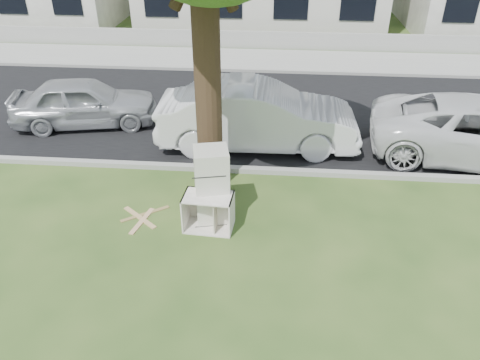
# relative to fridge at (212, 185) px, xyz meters

# --- Properties ---
(ground) EXTENTS (120.00, 120.00, 0.00)m
(ground) POSITION_rel_fridge_xyz_m (0.20, -0.58, -0.78)
(ground) COLOR #2A481A
(road) EXTENTS (120.00, 7.00, 0.01)m
(road) POSITION_rel_fridge_xyz_m (0.20, 5.42, -0.77)
(road) COLOR black
(road) RESTS_ON ground
(kerb_near) EXTENTS (120.00, 0.18, 0.12)m
(kerb_near) POSITION_rel_fridge_xyz_m (0.20, 1.87, -0.78)
(kerb_near) COLOR gray
(kerb_near) RESTS_ON ground
(kerb_far) EXTENTS (120.00, 0.18, 0.12)m
(kerb_far) POSITION_rel_fridge_xyz_m (0.20, 8.97, -0.78)
(kerb_far) COLOR gray
(kerb_far) RESTS_ON ground
(sidewalk) EXTENTS (120.00, 2.80, 0.01)m
(sidewalk) POSITION_rel_fridge_xyz_m (0.20, 10.42, -0.77)
(sidewalk) COLOR gray
(sidewalk) RESTS_ON ground
(low_wall) EXTENTS (120.00, 0.15, 0.70)m
(low_wall) POSITION_rel_fridge_xyz_m (0.20, 12.02, -0.43)
(low_wall) COLOR gray
(low_wall) RESTS_ON ground
(fridge) EXTENTS (0.75, 0.72, 1.56)m
(fridge) POSITION_rel_fridge_xyz_m (0.00, 0.00, 0.00)
(fridge) COLOR #B7B3A5
(fridge) RESTS_ON ground
(cabinet) EXTENTS (0.98, 0.65, 0.73)m
(cabinet) POSITION_rel_fridge_xyz_m (-0.04, -0.31, -0.41)
(cabinet) COLOR silver
(cabinet) RESTS_ON ground
(plank_a) EXTENTS (0.89, 0.66, 0.02)m
(plank_a) POSITION_rel_fridge_xyz_m (-1.40, 0.01, -0.77)
(plank_a) COLOR olive
(plank_a) RESTS_ON ground
(plank_b) EXTENTS (0.83, 0.71, 0.02)m
(plank_b) POSITION_rel_fridge_xyz_m (-1.48, -0.13, -0.77)
(plank_b) COLOR tan
(plank_b) RESTS_ON ground
(plank_c) EXTENTS (0.30, 0.89, 0.02)m
(plank_c) POSITION_rel_fridge_xyz_m (-1.40, -0.24, -0.77)
(plank_c) COLOR tan
(plank_c) RESTS_ON ground
(car_center) EXTENTS (5.03, 1.87, 1.64)m
(car_center) POSITION_rel_fridge_xyz_m (0.71, 3.24, 0.04)
(car_center) COLOR silver
(car_center) RESTS_ON ground
(car_left) EXTENTS (4.13, 2.31, 1.33)m
(car_left) POSITION_rel_fridge_xyz_m (-4.11, 4.13, -0.11)
(car_left) COLOR #9FA1A6
(car_left) RESTS_ON ground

